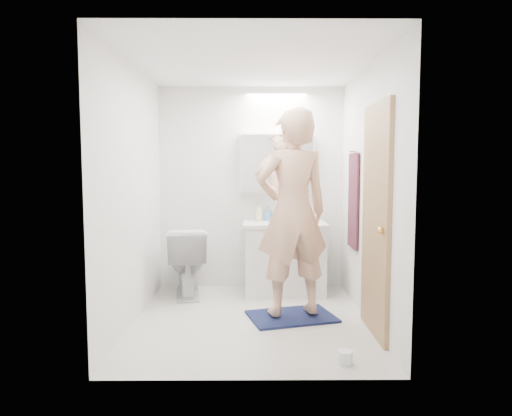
{
  "coord_description": "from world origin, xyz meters",
  "views": [
    {
      "loc": [
        0.02,
        -4.28,
        1.45
      ],
      "look_at": [
        0.05,
        0.25,
        1.05
      ],
      "focal_mm": 32.28,
      "sensor_mm": 36.0,
      "label": 1
    }
  ],
  "objects_px": {
    "toothbrush_cup": "(307,216)",
    "soap_bottle_b": "(268,213)",
    "soap_bottle_a": "(259,212)",
    "person": "(292,212)",
    "vanity_cabinet": "(285,259)",
    "toilet_paper_roll": "(345,358)",
    "medicine_cabinet": "(277,163)",
    "toilet": "(187,261)"
  },
  "relations": [
    {
      "from": "vanity_cabinet",
      "to": "toilet",
      "type": "bearing_deg",
      "value": -174.13
    },
    {
      "from": "toilet",
      "to": "toilet_paper_roll",
      "type": "relative_size",
      "value": 7.14
    },
    {
      "from": "vanity_cabinet",
      "to": "toilet",
      "type": "xyz_separation_m",
      "value": [
        -1.12,
        -0.12,
        0.0
      ]
    },
    {
      "from": "toilet",
      "to": "person",
      "type": "bearing_deg",
      "value": 135.52
    },
    {
      "from": "soap_bottle_a",
      "to": "soap_bottle_b",
      "type": "distance_m",
      "value": 0.11
    },
    {
      "from": "soap_bottle_b",
      "to": "toothbrush_cup",
      "type": "distance_m",
      "value": 0.46
    },
    {
      "from": "medicine_cabinet",
      "to": "person",
      "type": "relative_size",
      "value": 0.45
    },
    {
      "from": "toilet",
      "to": "person",
      "type": "xyz_separation_m",
      "value": [
        1.13,
        -0.79,
        0.63
      ]
    },
    {
      "from": "toilet",
      "to": "soap_bottle_b",
      "type": "height_order",
      "value": "soap_bottle_b"
    },
    {
      "from": "medicine_cabinet",
      "to": "toothbrush_cup",
      "type": "xyz_separation_m",
      "value": [
        0.35,
        -0.05,
        -0.63
      ]
    },
    {
      "from": "soap_bottle_b",
      "to": "toothbrush_cup",
      "type": "height_order",
      "value": "soap_bottle_b"
    },
    {
      "from": "toothbrush_cup",
      "to": "toilet_paper_roll",
      "type": "distance_m",
      "value": 2.28
    },
    {
      "from": "vanity_cabinet",
      "to": "soap_bottle_b",
      "type": "bearing_deg",
      "value": 136.63
    },
    {
      "from": "vanity_cabinet",
      "to": "person",
      "type": "distance_m",
      "value": 1.11
    },
    {
      "from": "soap_bottle_a",
      "to": "soap_bottle_b",
      "type": "relative_size",
      "value": 1.25
    },
    {
      "from": "toothbrush_cup",
      "to": "soap_bottle_b",
      "type": "bearing_deg",
      "value": 177.5
    },
    {
      "from": "person",
      "to": "soap_bottle_b",
      "type": "height_order",
      "value": "person"
    },
    {
      "from": "soap_bottle_b",
      "to": "toilet",
      "type": "bearing_deg",
      "value": -162.35
    },
    {
      "from": "toilet",
      "to": "toothbrush_cup",
      "type": "bearing_deg",
      "value": -178.05
    },
    {
      "from": "medicine_cabinet",
      "to": "soap_bottle_a",
      "type": "distance_m",
      "value": 0.61
    },
    {
      "from": "soap_bottle_b",
      "to": "toothbrush_cup",
      "type": "xyz_separation_m",
      "value": [
        0.46,
        -0.02,
        -0.03
      ]
    },
    {
      "from": "soap_bottle_a",
      "to": "person",
      "type": "bearing_deg",
      "value": -74.19
    },
    {
      "from": "medicine_cabinet",
      "to": "toothbrush_cup",
      "type": "distance_m",
      "value": 0.72
    },
    {
      "from": "soap_bottle_b",
      "to": "toilet_paper_roll",
      "type": "xyz_separation_m",
      "value": [
        0.51,
        -2.14,
        -0.86
      ]
    },
    {
      "from": "person",
      "to": "vanity_cabinet",
      "type": "bearing_deg",
      "value": -104.77
    },
    {
      "from": "toothbrush_cup",
      "to": "person",
      "type": "bearing_deg",
      "value": -103.71
    },
    {
      "from": "medicine_cabinet",
      "to": "soap_bottle_a",
      "type": "bearing_deg",
      "value": -163.77
    },
    {
      "from": "toilet_paper_roll",
      "to": "soap_bottle_a",
      "type": "bearing_deg",
      "value": 106.07
    },
    {
      "from": "toilet",
      "to": "soap_bottle_a",
      "type": "xyz_separation_m",
      "value": [
        0.83,
        0.27,
        0.53
      ]
    },
    {
      "from": "medicine_cabinet",
      "to": "soap_bottle_a",
      "type": "relative_size",
      "value": 4.12
    },
    {
      "from": "person",
      "to": "soap_bottle_b",
      "type": "relative_size",
      "value": 11.39
    },
    {
      "from": "toilet",
      "to": "toilet_paper_roll",
      "type": "bearing_deg",
      "value": 118.54
    },
    {
      "from": "toilet",
      "to": "soap_bottle_b",
      "type": "bearing_deg",
      "value": -171.62
    },
    {
      "from": "soap_bottle_b",
      "to": "toothbrush_cup",
      "type": "relative_size",
      "value": 1.57
    },
    {
      "from": "soap_bottle_b",
      "to": "toothbrush_cup",
      "type": "bearing_deg",
      "value": -2.5
    },
    {
      "from": "toilet",
      "to": "soap_bottle_b",
      "type": "relative_size",
      "value": 4.58
    },
    {
      "from": "soap_bottle_a",
      "to": "medicine_cabinet",
      "type": "bearing_deg",
      "value": 16.23
    },
    {
      "from": "soap_bottle_b",
      "to": "toilet_paper_roll",
      "type": "height_order",
      "value": "soap_bottle_b"
    },
    {
      "from": "toilet_paper_roll",
      "to": "toothbrush_cup",
      "type": "bearing_deg",
      "value": 91.3
    },
    {
      "from": "medicine_cabinet",
      "to": "soap_bottle_b",
      "type": "bearing_deg",
      "value": -163.97
    },
    {
      "from": "vanity_cabinet",
      "to": "soap_bottle_a",
      "type": "bearing_deg",
      "value": 152.83
    },
    {
      "from": "vanity_cabinet",
      "to": "soap_bottle_a",
      "type": "relative_size",
      "value": 4.21
    }
  ]
}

